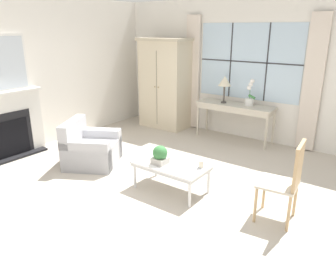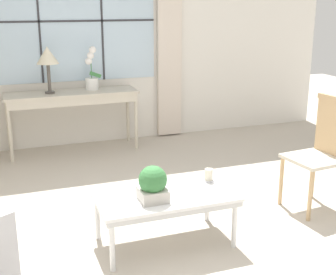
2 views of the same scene
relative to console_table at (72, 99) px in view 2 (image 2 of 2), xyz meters
name	(u,v)px [view 2 (image 2 of 2)]	position (x,y,z in m)	size (l,w,h in m)	color
ground_plane	(146,254)	(0.09, -2.71, -0.67)	(14.00, 14.00, 0.00)	#BCB2A3
wall_back_windowed	(71,36)	(0.09, 0.32, 0.73)	(7.20, 0.14, 2.80)	silver
console_table	(72,99)	(0.00, 0.00, 0.00)	(1.59, 0.47, 0.75)	beige
table_lamp	(47,57)	(-0.26, -0.02, 0.52)	(0.26, 0.26, 0.56)	#4C4742
potted_orchid	(92,74)	(0.27, 0.06, 0.28)	(0.20, 0.16, 0.53)	white
side_chair_wooden	(324,146)	(1.83, -2.44, -0.09)	(0.48, 0.48, 1.01)	beige
coffee_table	(165,199)	(0.28, -2.59, -0.30)	(1.04, 0.59, 0.41)	silver
potted_plant_small	(153,184)	(0.15, -2.69, -0.12)	(0.21, 0.21, 0.26)	#BCB7AD
pillar_candle	(209,176)	(0.70, -2.48, -0.20)	(0.09, 0.09, 0.12)	silver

